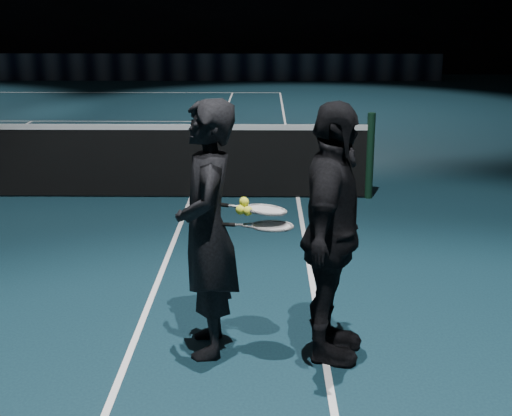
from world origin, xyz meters
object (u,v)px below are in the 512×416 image
Objects in this scene: racket_upper at (266,210)px; tennis_balls at (244,208)px; racket_lower at (273,226)px; player_a at (207,230)px; player_b at (332,234)px.

racket_upper is 5.67× the size of tennis_balls.
racket_upper is at bearing 141.34° from racket_lower.
player_a reaches higher than racket_lower.
tennis_balls is at bearing 178.53° from racket_lower.
player_a reaches higher than racket_upper.
racket_upper is (-0.05, 0.04, 0.10)m from racket_lower.
player_b reaches higher than racket_lower.
tennis_balls is (0.25, -0.02, 0.16)m from player_a.
player_b is 0.40m from racket_lower.
tennis_balls is (-0.19, 0.03, 0.12)m from racket_lower.
player_a is at bearing -178.29° from racket_upper.
racket_upper is at bearing 7.65° from tennis_balls.
racket_lower is 5.67× the size of tennis_balls.
player_b is 2.63× the size of racket_upper.
tennis_balls reaches higher than racket_lower.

